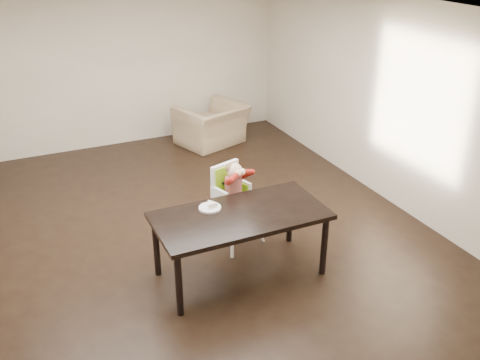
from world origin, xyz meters
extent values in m
plane|color=black|center=(0.00, 0.00, 0.00)|extent=(7.00, 7.00, 0.00)
cube|color=beige|center=(0.00, 3.50, 1.35)|extent=(6.00, 0.02, 2.70)
cube|color=beige|center=(0.00, -3.50, 1.35)|extent=(6.00, 0.02, 2.70)
cube|color=beige|center=(3.00, 0.00, 1.35)|extent=(0.02, 7.00, 2.70)
cube|color=white|center=(0.00, 0.00, 2.70)|extent=(6.00, 7.00, 0.02)
cube|color=black|center=(0.41, -0.90, 0.72)|extent=(1.80, 0.90, 0.05)
cylinder|color=black|center=(-0.41, -1.27, 0.35)|extent=(0.07, 0.07, 0.70)
cylinder|color=black|center=(1.23, -1.27, 0.35)|extent=(0.07, 0.07, 0.70)
cylinder|color=black|center=(-0.41, -0.53, 0.35)|extent=(0.07, 0.07, 0.70)
cylinder|color=black|center=(1.23, -0.53, 0.35)|extent=(0.07, 0.07, 0.70)
cylinder|color=white|center=(0.49, -0.51, 0.27)|extent=(0.05, 0.05, 0.55)
cylinder|color=white|center=(0.86, -0.39, 0.27)|extent=(0.05, 0.05, 0.55)
cylinder|color=white|center=(0.37, -0.13, 0.27)|extent=(0.05, 0.05, 0.55)
cylinder|color=white|center=(0.74, -0.01, 0.27)|extent=(0.05, 0.05, 0.55)
cube|color=white|center=(0.61, -0.26, 0.55)|extent=(0.48, 0.45, 0.05)
cube|color=#8BCF1A|center=(0.61, -0.26, 0.58)|extent=(0.39, 0.37, 0.03)
cube|color=white|center=(0.57, -0.12, 0.77)|extent=(0.39, 0.17, 0.41)
cube|color=#8BCF1A|center=(0.58, -0.14, 0.76)|extent=(0.32, 0.12, 0.37)
cube|color=black|center=(0.54, -0.23, 0.76)|extent=(0.08, 0.18, 0.02)
cube|color=black|center=(0.66, -0.19, 0.76)|extent=(0.08, 0.18, 0.02)
cylinder|color=#B41E14|center=(0.61, -0.26, 0.73)|extent=(0.28, 0.28, 0.26)
sphere|color=beige|center=(0.62, -0.28, 0.94)|extent=(0.22, 0.22, 0.18)
ellipsoid|color=brown|center=(0.61, -0.26, 0.96)|extent=(0.22, 0.22, 0.13)
sphere|color=beige|center=(0.62, -0.38, 0.95)|extent=(0.10, 0.10, 0.08)
sphere|color=beige|center=(0.68, -0.36, 0.95)|extent=(0.10, 0.10, 0.08)
cylinder|color=white|center=(0.16, -0.67, 0.76)|extent=(0.30, 0.30, 0.02)
torus|color=white|center=(0.16, -0.67, 0.77)|extent=(0.30, 0.30, 0.01)
imported|color=tan|center=(1.57, 2.80, 0.46)|extent=(1.23, 1.00, 0.93)
camera|label=1|loc=(-1.63, -5.30, 3.46)|focal=40.00mm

